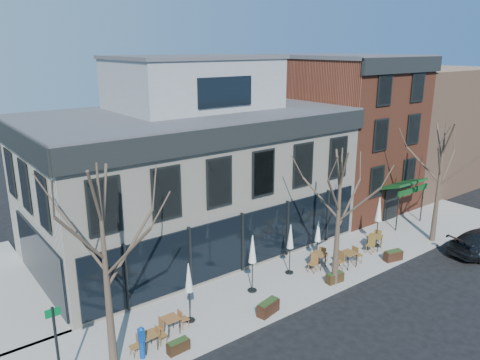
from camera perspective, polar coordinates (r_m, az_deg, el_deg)
ground at (r=25.59m, az=0.12°, el=-11.37°), size 120.00×120.00×0.00m
sidewalk_front at (r=26.09m, az=8.85°, el=-10.83°), size 33.50×4.70×0.15m
corner_building at (r=27.86m, az=-6.11°, el=1.27°), size 18.39×10.39×11.10m
red_brick_building at (r=35.87m, az=11.91°, el=5.84°), size 8.20×11.78×11.18m
bg_building at (r=44.49m, az=19.40°, el=6.39°), size 12.00×12.00×10.00m
tree_corner at (r=17.46m, az=-16.03°, el=-10.22°), size 3.93×3.98×7.92m
tree_mid at (r=23.38m, az=11.92°, el=-4.31°), size 3.50×3.55×7.04m
tree_right at (r=30.45m, az=23.15°, el=-0.04°), size 3.72×3.77×7.48m
sign_pole at (r=17.78m, az=-21.42°, el=-18.32°), size 0.50×0.10×3.40m
call_box at (r=19.33m, az=-11.90°, el=-18.68°), size 0.28×0.28×1.40m
cafe_set_0 at (r=19.89m, az=-11.11°, el=-18.61°), size 1.59×0.66×0.83m
cafe_set_1 at (r=20.66m, az=-8.44°, el=-16.92°), size 1.68×0.68×0.88m
cafe_set_3 at (r=26.09m, az=9.53°, el=-9.44°), size 1.91×1.06×0.99m
cafe_set_4 at (r=26.46m, az=13.04°, el=-9.21°), size 1.99×0.83×1.04m
cafe_set_5 at (r=29.04m, az=16.08°, el=-7.11°), size 1.98×1.08×1.02m
umbrella_0 at (r=20.59m, az=-6.26°, el=-12.12°), size 0.44×0.44×2.76m
umbrella_1 at (r=22.75m, az=1.53°, el=-8.78°), size 0.47×0.47×2.95m
umbrella_2 at (r=24.67m, az=6.16°, el=-7.17°), size 0.44×0.44×2.76m
umbrella_3 at (r=26.03m, az=9.49°, el=-6.44°), size 0.40×0.40×2.52m
umbrella_4 at (r=28.89m, az=16.56°, el=-3.77°), size 0.49×0.49×3.07m
planter_0 at (r=19.71m, az=-7.53°, el=-19.41°), size 0.92×0.40×0.51m
planter_1 at (r=21.83m, az=3.46°, el=-15.22°), size 1.22×0.70×0.64m
planter_2 at (r=24.82m, az=11.49°, el=-11.56°), size 1.00×0.47×0.54m
planter_3 at (r=27.97m, az=18.17°, el=-8.72°), size 1.14×0.66×0.60m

